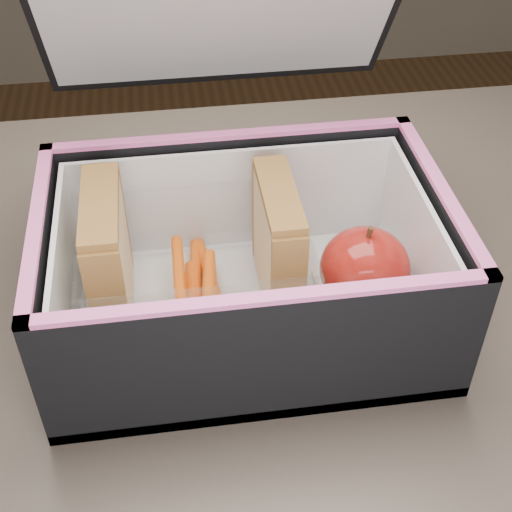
{
  "coord_description": "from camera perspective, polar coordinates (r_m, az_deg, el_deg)",
  "views": [
    {
      "loc": [
        -0.13,
        -0.41,
        1.21
      ],
      "look_at": [
        -0.07,
        0.03,
        0.81
      ],
      "focal_mm": 50.0,
      "sensor_mm": 36.0,
      "label": 1
    }
  ],
  "objects": [
    {
      "name": "kitchen_table",
      "position": [
        0.7,
        5.91,
        -10.69
      ],
      "size": [
        1.2,
        0.8,
        0.75
      ],
      "color": "brown",
      "rests_on": "ground"
    },
    {
      "name": "lunch_bag",
      "position": [
        0.59,
        -0.9,
        0.07
      ],
      "size": [
        0.33,
        0.33,
        0.3
      ],
      "color": "black",
      "rests_on": "kitchen_table"
    },
    {
      "name": "plastic_tub",
      "position": [
        0.6,
        -4.84,
        -1.08
      ],
      "size": [
        0.19,
        0.13,
        0.08
      ],
      "primitive_type": null,
      "color": "white",
      "rests_on": "lunch_bag"
    },
    {
      "name": "sandwich_left",
      "position": [
        0.59,
        -11.71,
        -0.14
      ],
      "size": [
        0.03,
        0.1,
        0.12
      ],
      "color": "beige",
      "rests_on": "plastic_tub"
    },
    {
      "name": "sandwich_right",
      "position": [
        0.59,
        1.76,
        0.96
      ],
      "size": [
        0.03,
        0.1,
        0.11
      ],
      "color": "beige",
      "rests_on": "plastic_tub"
    },
    {
      "name": "carrot_sticks",
      "position": [
        0.62,
        -4.75,
        -2.21
      ],
      "size": [
        0.04,
        0.14,
        0.03
      ],
      "color": "#D05A10",
      "rests_on": "plastic_tub"
    },
    {
      "name": "paper_napkin",
      "position": [
        0.63,
        8.29,
        -3.09
      ],
      "size": [
        0.07,
        0.08,
        0.01
      ],
      "primitive_type": "cube",
      "rotation": [
        0.0,
        0.0,
        0.02
      ],
      "color": "white",
      "rests_on": "lunch_bag"
    },
    {
      "name": "red_apple",
      "position": [
        0.6,
        8.69,
        -1.01
      ],
      "size": [
        0.08,
        0.08,
        0.08
      ],
      "rotation": [
        0.0,
        0.0,
        0.11
      ],
      "color": "maroon",
      "rests_on": "paper_napkin"
    }
  ]
}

